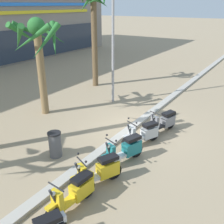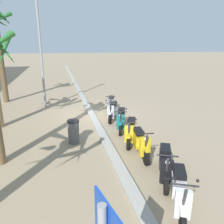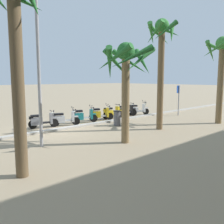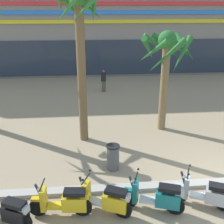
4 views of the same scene
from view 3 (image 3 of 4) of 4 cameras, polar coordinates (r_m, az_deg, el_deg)
The scene contains 16 objects.
ground_plane at distance 14.78m, azimuth -12.83°, elevation -4.09°, with size 200.00×200.00×0.00m, color #9E896B.
curb_strip at distance 14.66m, azimuth -12.61°, elevation -3.94°, with size 60.00×0.36×0.12m, color #ADA89E.
scooter_white_gap_after_mid at distance 20.36m, azimuth 5.70°, elevation 0.56°, with size 1.71×0.93×1.17m.
scooter_black_lead_nearest at distance 19.64m, azimuth 2.76°, elevation 0.31°, with size 1.72×0.93×1.04m.
scooter_yellow_second_in_line at distance 18.44m, azimuth -0.15°, elevation -0.15°, with size 1.77×0.56×1.04m.
scooter_yellow_last_in_row at distance 17.71m, azimuth -2.93°, elevation -0.45°, with size 1.67×0.90×1.17m.
scooter_teal_mid_front at distance 16.84m, azimuth -6.82°, elevation -0.90°, with size 1.77×0.84×1.17m.
scooter_silver_mid_rear at distance 16.01m, azimuth -11.02°, elevation -1.52°, with size 1.68×0.91×1.17m.
scooter_grey_tail_end at distance 15.55m, azimuth -15.88°, elevation -1.94°, with size 1.74×0.77×1.04m.
crossing_sign at distance 20.76m, azimuth 14.95°, elevation 3.40°, with size 0.59×0.18×2.40m.
palm_tree_mid_walkway at distance 11.34m, azimuth 3.25°, elevation 9.89°, with size 2.60×2.61×4.56m.
palm_tree_far_corner at distance 14.81m, azimuth 11.22°, elevation 13.92°, with size 1.95×1.97×6.28m.
palm_tree_near_sign at distance 7.93m, azimuth -21.30°, elevation 17.68°, with size 2.13×2.15×5.98m.
palm_tree_by_mall_entrance at distance 17.90m, azimuth 23.76°, elevation 10.68°, with size 2.37×2.47×5.63m.
litter_bin at distance 15.78m, azimuth 1.17°, elevation -1.37°, with size 0.48×0.48×0.95m.
street_lamp at distance 11.15m, azimuth -16.55°, elevation 13.67°, with size 0.36×0.36×6.90m.
Camera 3 is at (7.15, 12.59, 2.98)m, focal length 40.04 mm.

